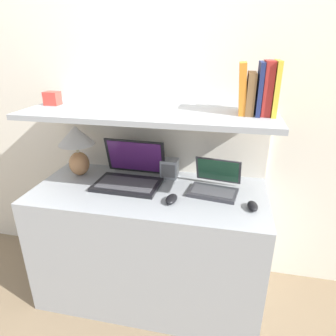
% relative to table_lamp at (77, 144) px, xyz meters
% --- Properties ---
extents(ground_plane, '(12.00, 12.00, 0.00)m').
position_rel_table_lamp_xyz_m(ground_plane, '(0.49, -0.43, -0.95)').
color(ground_plane, '#7A664C').
extents(wall_back, '(6.00, 0.05, 2.40)m').
position_rel_table_lamp_xyz_m(wall_back, '(0.49, 0.24, 0.25)').
color(wall_back, silver).
rests_on(wall_back, ground_plane).
extents(desk, '(1.33, 0.61, 0.75)m').
position_rel_table_lamp_xyz_m(desk, '(0.49, -0.12, -0.58)').
color(desk, '#999EA3').
rests_on(desk, ground_plane).
extents(back_riser, '(1.33, 0.04, 1.17)m').
position_rel_table_lamp_xyz_m(back_riser, '(0.49, 0.20, -0.37)').
color(back_riser, silver).
rests_on(back_riser, ground_plane).
extents(shelf, '(1.33, 0.55, 0.03)m').
position_rel_table_lamp_xyz_m(shelf, '(0.49, -0.05, 0.23)').
color(shelf, '#999EA3').
rests_on(shelf, back_riser).
extents(table_lamp, '(0.22, 0.22, 0.32)m').
position_rel_table_lamp_xyz_m(table_lamp, '(0.00, 0.00, 0.00)').
color(table_lamp, '#B27A4C').
rests_on(table_lamp, desk).
extents(laptop_large, '(0.39, 0.32, 0.24)m').
position_rel_table_lamp_xyz_m(laptop_large, '(0.35, -0.05, -0.16)').
color(laptop_large, black).
rests_on(laptop_large, desk).
extents(laptop_small, '(0.29, 0.27, 0.18)m').
position_rel_table_lamp_xyz_m(laptop_small, '(0.86, -0.06, -0.17)').
color(laptop_small, '#333338').
rests_on(laptop_small, desk).
extents(computer_mouse, '(0.07, 0.11, 0.04)m').
position_rel_table_lamp_xyz_m(computer_mouse, '(0.64, -0.23, -0.19)').
color(computer_mouse, black).
rests_on(computer_mouse, desk).
extents(second_mouse, '(0.06, 0.10, 0.04)m').
position_rel_table_lamp_xyz_m(second_mouse, '(1.06, -0.22, -0.19)').
color(second_mouse, black).
rests_on(second_mouse, desk).
extents(router_box, '(0.11, 0.09, 0.12)m').
position_rel_table_lamp_xyz_m(router_box, '(0.57, 0.08, -0.15)').
color(router_box, gray).
rests_on(router_box, desk).
extents(book_yellow, '(0.02, 0.17, 0.26)m').
position_rel_table_lamp_xyz_m(book_yellow, '(1.11, -0.05, 0.37)').
color(book_yellow, gold).
rests_on(book_yellow, shelf).
extents(book_red, '(0.04, 0.15, 0.25)m').
position_rel_table_lamp_xyz_m(book_red, '(1.08, -0.05, 0.37)').
color(book_red, '#A82823').
rests_on(book_red, shelf).
extents(book_navy, '(0.02, 0.17, 0.25)m').
position_rel_table_lamp_xyz_m(book_navy, '(1.04, -0.05, 0.37)').
color(book_navy, navy).
rests_on(book_navy, shelf).
extents(book_brown, '(0.04, 0.16, 0.20)m').
position_rel_table_lamp_xyz_m(book_brown, '(1.00, -0.05, 0.34)').
color(book_brown, brown).
rests_on(book_brown, shelf).
extents(book_orange, '(0.05, 0.15, 0.25)m').
position_rel_table_lamp_xyz_m(book_orange, '(0.96, -0.05, 0.37)').
color(book_orange, orange).
rests_on(book_orange, shelf).
extents(shelf_gadget, '(0.08, 0.07, 0.07)m').
position_rel_table_lamp_xyz_m(shelf_gadget, '(-0.09, -0.05, 0.28)').
color(shelf_gadget, '#CC3D33').
rests_on(shelf_gadget, shelf).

